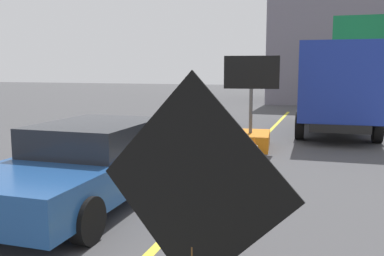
{
  "coord_description": "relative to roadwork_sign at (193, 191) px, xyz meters",
  "views": [
    {
      "loc": [
        2.1,
        0.56,
        2.35
      ],
      "look_at": [
        0.48,
        5.58,
        1.61
      ],
      "focal_mm": 39.97,
      "sensor_mm": 36.0,
      "label": 1
    }
  ],
  "objects": [
    {
      "name": "lane_center_stripe",
      "position": [
        -1.19,
        2.6,
        -1.47
      ],
      "size": [
        0.14,
        36.0,
        0.01
      ],
      "primitive_type": "cube",
      "color": "yellow",
      "rests_on": "ground"
    },
    {
      "name": "traffic_cone_near_sign",
      "position": [
        -0.31,
        1.75,
        -1.12
      ],
      "size": [
        0.36,
        0.36,
        0.71
      ],
      "color": "black",
      "rests_on": "ground"
    },
    {
      "name": "box_truck",
      "position": [
        1.13,
        13.53,
        0.27
      ],
      "size": [
        2.83,
        7.04,
        3.16
      ],
      "color": "black",
      "rests_on": "ground"
    },
    {
      "name": "traffic_cone_mid_lane",
      "position": [
        -0.56,
        4.88,
        -1.14
      ],
      "size": [
        0.36,
        0.36,
        0.68
      ],
      "color": "black",
      "rests_on": "ground"
    },
    {
      "name": "traffic_cone_far_lane",
      "position": [
        -0.85,
        7.68,
        -1.15
      ],
      "size": [
        0.36,
        0.36,
        0.66
      ],
      "color": "black",
      "rests_on": "ground"
    },
    {
      "name": "roadwork_sign",
      "position": [
        0.0,
        0.0,
        0.0
      ],
      "size": [
        1.59,
        0.39,
        2.33
      ],
      "color": "#593819",
      "rests_on": "ground"
    },
    {
      "name": "highway_guide_sign",
      "position": [
        2.81,
        19.0,
        1.95
      ],
      "size": [
        2.79,
        0.19,
        5.0
      ],
      "color": "gray",
      "rests_on": "ground"
    },
    {
      "name": "arrow_board_trailer",
      "position": [
        -1.28,
        9.54,
        -0.99
      ],
      "size": [
        1.6,
        1.91,
        2.7
      ],
      "color": "orange",
      "rests_on": "ground"
    },
    {
      "name": "pickup_car",
      "position": [
        -3.08,
        3.68,
        -0.77
      ],
      "size": [
        2.18,
        5.17,
        1.38
      ],
      "color": "navy",
      "rests_on": "ground"
    }
  ]
}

